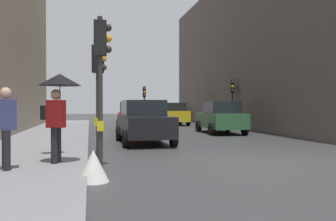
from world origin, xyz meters
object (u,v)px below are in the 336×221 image
Objects in this scene: car_white_compact at (163,112)px; car_red_sedan at (133,116)px; traffic_light_mid_street at (232,94)px; pedestrian_with_grey_backpack at (4,123)px; traffic_light_near_right at (99,77)px; car_green_estate at (221,118)px; car_dark_suv at (144,122)px; pedestrian_with_umbrella at (59,93)px; pedestrian_with_black_backpack at (54,119)px; traffic_light_near_left at (101,64)px; traffic_light_far_median at (144,98)px; warning_sign_triangle at (93,166)px; car_yellow_taxi at (173,114)px.

car_white_compact is 13.06m from car_red_sedan.
traffic_light_mid_street is 1.86× the size of pedestrian_with_grey_backpack.
car_green_estate is at bearing 48.49° from traffic_light_near_right.
car_dark_suv is 7.42m from car_red_sedan.
car_red_sedan is 13.40m from pedestrian_with_umbrella.
pedestrian_with_umbrella reaches higher than pedestrian_with_black_backpack.
traffic_light_near_left is 2.07× the size of pedestrian_with_grey_backpack.
car_dark_suv is 0.98× the size of car_red_sedan.
traffic_light_near_right is 19.62m from traffic_light_far_median.
traffic_light_mid_street is 3.92m from car_green_estate.
warning_sign_triangle is (1.87, -0.87, -0.84)m from pedestrian_with_grey_backpack.
traffic_light_mid_street is 17.49m from pedestrian_with_grey_backpack.
car_red_sedan is (2.34, 10.83, -1.52)m from traffic_light_near_right.
car_dark_suv is 7.44m from warning_sign_triangle.
car_white_compact is (6.75, 23.13, -1.52)m from traffic_light_near_right.
traffic_light_near_right is 4.20m from car_dark_suv.
traffic_light_mid_street is 12.56m from car_white_compact.
car_dark_suv is (-6.92, -7.39, -1.40)m from traffic_light_mid_street.
car_dark_suv is 7.41m from pedestrian_with_grey_backpack.
pedestrian_with_umbrella is at bearing -103.94° from traffic_light_far_median.
pedestrian_with_umbrella reaches higher than car_green_estate.
car_green_estate is at bearing -34.63° from car_red_sedan.
traffic_light_near_right reaches higher than pedestrian_with_black_backpack.
traffic_light_mid_street is 0.77× the size of car_red_sedan.
pedestrian_with_umbrella is at bearing 116.62° from warning_sign_triangle.
car_dark_suv is at bearing -98.64° from traffic_light_far_median.
car_red_sedan is at bearing -103.12° from traffic_light_far_median.
warning_sign_triangle is (-0.20, -3.69, -2.07)m from traffic_light_near_right.
pedestrian_with_black_backpack reaches higher than car_yellow_taxi.
traffic_light_near_left reaches higher than traffic_light_far_median.
car_red_sedan is (2.34, 13.13, -1.66)m from traffic_light_near_left.
car_green_estate is (2.56, -11.42, -1.33)m from traffic_light_far_median.
traffic_light_far_median is 1.50× the size of pedestrian_with_umbrella.
pedestrian_with_grey_backpack is at bearing -113.11° from car_yellow_taxi.
pedestrian_with_black_backpack reaches higher than car_white_compact.
traffic_light_near_right is at bearing -110.54° from car_yellow_taxi.
car_yellow_taxi is 0.99× the size of car_red_sedan.
car_yellow_taxi is at bearing 72.44° from warning_sign_triangle.
car_dark_suv is at bearing 50.35° from pedestrian_with_black_backpack.
pedestrian_with_black_backpack is (-3.60, -11.21, 0.29)m from car_red_sedan.
traffic_light_near_left is at bearing -10.67° from pedestrian_with_umbrella.
traffic_light_mid_street is 6.62m from car_red_sedan.
car_yellow_taxi is 2.40× the size of pedestrian_with_grey_backpack.
car_green_estate is (0.09, -15.40, 0.00)m from car_white_compact.
car_red_sedan is at bearing -109.72° from car_white_compact.
car_white_compact is 15.40m from car_green_estate.
car_green_estate is 1.01× the size of car_dark_suv.
pedestrian_with_umbrella is (-7.21, -18.69, 0.96)m from car_yellow_taxi.
traffic_light_near_left is 2.54m from pedestrian_with_grey_backpack.
car_red_sedan is 14.35m from pedestrian_with_grey_backpack.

